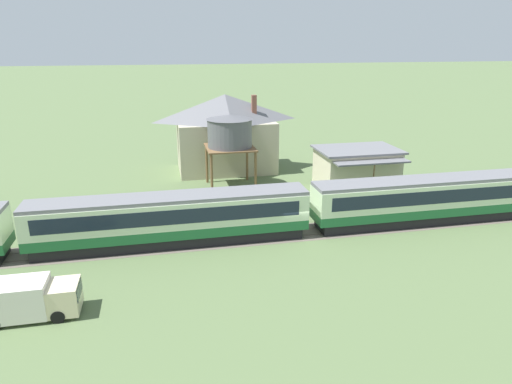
{
  "coord_description": "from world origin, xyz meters",
  "views": [
    {
      "loc": [
        -10.53,
        -33.66,
        15.55
      ],
      "look_at": [
        -2.53,
        3.58,
        2.91
      ],
      "focal_mm": 32.0,
      "sensor_mm": 36.0,
      "label": 1
    }
  ],
  "objects": [
    {
      "name": "station_building",
      "position": [
        9.97,
        10.33,
        2.38
      ],
      "size": [
        8.65,
        7.24,
        4.7
      ],
      "color": "beige",
      "rests_on": "ground_plane"
    },
    {
      "name": "passenger_train",
      "position": [
        -9.76,
        0.6,
        2.27
      ],
      "size": [
        68.0,
        3.08,
        4.1
      ],
      "color": "#1E6033",
      "rests_on": "ground_plane"
    },
    {
      "name": "delivery_truck_cream",
      "position": [
        -18.81,
        -8.04,
        1.21
      ],
      "size": [
        5.74,
        2.23,
        2.34
      ],
      "color": "beige",
      "rests_on": "ground_plane"
    },
    {
      "name": "water_tower",
      "position": [
        -3.09,
        14.51,
        6.22
      ],
      "size": [
        5.2,
        5.2,
        8.12
      ],
      "color": "brown",
      "rests_on": "ground_plane"
    },
    {
      "name": "station_house_grey_roof",
      "position": [
        -2.49,
        21.66,
        4.9
      ],
      "size": [
        12.65,
        7.99,
        9.46
      ],
      "color": "#BCB293",
      "rests_on": "ground_plane"
    },
    {
      "name": "railway_track",
      "position": [
        -16.45,
        0.6,
        0.01
      ],
      "size": [
        132.25,
        3.6,
        0.04
      ],
      "color": "#665B51",
      "rests_on": "ground_plane"
    },
    {
      "name": "ground_plane",
      "position": [
        0.0,
        0.0,
        0.0
      ],
      "size": [
        600.0,
        600.0,
        0.0
      ],
      "primitive_type": "plane",
      "color": "#566B42"
    }
  ]
}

